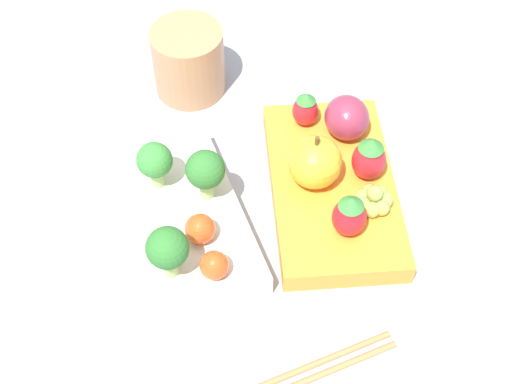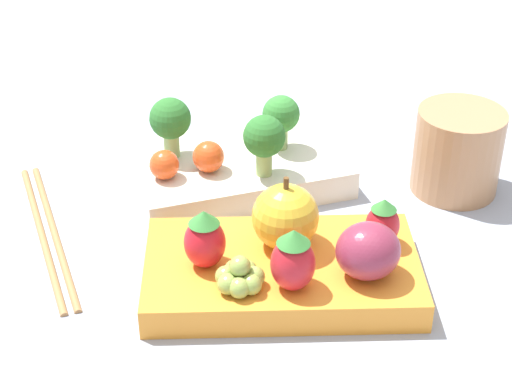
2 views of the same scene
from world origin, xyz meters
The scene contains 16 objects.
ground_plane centered at (0.00, 0.00, 0.00)m, with size 4.00×4.00×0.00m, color #939EB2.
bento_box_savoury centered at (-0.01, 0.08, 0.01)m, with size 0.19×0.14×0.03m.
bento_box_fruit centered at (0.00, -0.07, 0.01)m, with size 0.22×0.15×0.02m.
broccoli_floret_0 centered at (0.03, 0.08, 0.06)m, with size 0.03×0.03×0.05m.
broccoli_floret_1 centered at (-0.06, 0.09, 0.06)m, with size 0.04×0.04×0.05m.
broccoli_floret_2 centered at (0.01, 0.04, 0.06)m, with size 0.04×0.04×0.05m.
cherry_tomato_0 centered at (-0.07, 0.05, 0.04)m, with size 0.02×0.02×0.02m.
cherry_tomato_1 centered at (-0.03, 0.06, 0.04)m, with size 0.03×0.03×0.03m.
apple centered at (0.01, -0.06, 0.05)m, with size 0.05×0.05×0.06m.
strawberry_0 centered at (-0.06, -0.07, 0.05)m, with size 0.03×0.03×0.05m.
strawberry_1 centered at (0.08, -0.07, 0.04)m, with size 0.03×0.03×0.04m.
strawberry_2 centered at (0.00, -0.11, 0.05)m, with size 0.03×0.03×0.05m.
plum centered at (0.05, -0.10, 0.04)m, with size 0.05×0.04×0.04m.
grape_cluster centered at (-0.04, -0.10, 0.03)m, with size 0.03×0.04×0.03m.
drinking_cup centered at (0.18, 0.03, 0.04)m, with size 0.07×0.07×0.07m.
chopsticks_pair centered at (-0.17, 0.03, 0.00)m, with size 0.05×0.21×0.01m.
Camera 2 is at (-0.12, -0.56, 0.40)m, focal length 60.00 mm.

